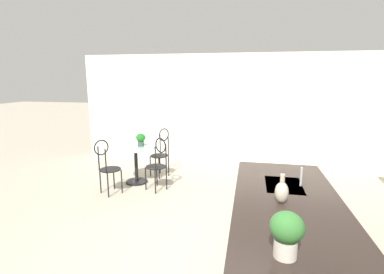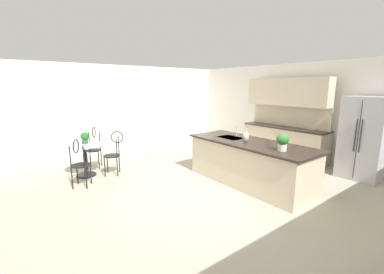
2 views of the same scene
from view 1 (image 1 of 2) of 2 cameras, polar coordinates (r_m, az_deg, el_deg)
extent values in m
plane|color=#B2A893|center=(3.69, 2.69, -23.28)|extent=(40.00, 40.00, 0.00)
cube|color=silver|center=(7.31, 7.92, 5.48)|extent=(0.12, 7.80, 2.70)
cube|color=beige|center=(3.20, 18.14, -20.51)|extent=(2.70, 0.96, 0.88)
cube|color=#2D231E|center=(2.99, 18.71, -12.97)|extent=(2.80, 1.06, 0.04)
cube|color=#B2B5BA|center=(3.49, 17.61, -9.19)|extent=(0.56, 0.40, 0.03)
cylinder|color=black|center=(6.14, -10.80, -8.61)|extent=(0.44, 0.44, 0.03)
cylinder|color=black|center=(6.02, -10.93, -5.37)|extent=(0.07, 0.07, 0.69)
cylinder|color=#B2C6C1|center=(5.93, -11.06, -2.09)|extent=(0.80, 0.80, 0.01)
cylinder|color=black|center=(6.19, -6.51, -6.26)|extent=(0.03, 0.03, 0.45)
cylinder|color=black|center=(6.39, -8.20, -5.73)|extent=(0.03, 0.03, 0.45)
cylinder|color=black|center=(6.37, -4.63, -5.70)|extent=(0.03, 0.03, 0.45)
cylinder|color=black|center=(6.56, -6.33, -5.21)|extent=(0.03, 0.03, 0.45)
cylinder|color=black|center=(6.31, -6.47, -3.68)|extent=(0.52, 0.52, 0.02)
cylinder|color=black|center=(6.26, -4.69, -1.73)|extent=(0.03, 0.03, 0.45)
cylinder|color=black|center=(6.45, -6.30, -1.37)|extent=(0.03, 0.03, 0.45)
torus|color=black|center=(6.31, -5.55, 0.44)|extent=(0.26, 0.16, 0.28)
cylinder|color=black|center=(5.81, -15.13, -7.78)|extent=(0.03, 0.03, 0.45)
cylinder|color=black|center=(5.58, -13.68, -8.52)|extent=(0.03, 0.03, 0.45)
cylinder|color=black|center=(5.69, -17.60, -8.36)|extent=(0.03, 0.03, 0.45)
cylinder|color=black|center=(5.45, -16.21, -9.14)|extent=(0.03, 0.03, 0.45)
cylinder|color=black|center=(5.56, -15.79, -6.16)|extent=(0.53, 0.53, 0.02)
cylinder|color=black|center=(5.54, -17.92, -4.02)|extent=(0.03, 0.03, 0.45)
cylinder|color=black|center=(5.32, -16.63, -4.59)|extent=(0.03, 0.03, 0.45)
torus|color=black|center=(5.38, -17.43, -1.99)|extent=(0.25, 0.18, 0.28)
cylinder|color=black|center=(5.65, -9.11, -8.10)|extent=(0.03, 0.03, 0.45)
cylinder|color=black|center=(5.81, -6.93, -7.45)|extent=(0.03, 0.03, 0.45)
cylinder|color=black|center=(5.44, -7.25, -8.81)|extent=(0.03, 0.03, 0.45)
cylinder|color=black|center=(5.61, -5.05, -8.11)|extent=(0.03, 0.03, 0.45)
cylinder|color=black|center=(5.55, -7.14, -5.82)|extent=(0.52, 0.52, 0.02)
cylinder|color=black|center=(5.30, -7.22, -4.24)|extent=(0.03, 0.03, 0.45)
cylinder|color=black|center=(5.47, -5.14, -3.71)|extent=(0.03, 0.03, 0.45)
torus|color=black|center=(5.33, -6.21, -1.64)|extent=(0.17, 0.26, 0.28)
cylinder|color=#B2B5BA|center=(3.47, 20.71, -7.31)|extent=(0.02, 0.02, 0.22)
cylinder|color=#385147|center=(6.00, -10.04, -1.31)|extent=(0.13, 0.13, 0.10)
ellipsoid|color=#1E7021|center=(5.98, -10.08, -0.12)|extent=(0.19, 0.19, 0.17)
cylinder|color=beige|center=(2.18, 17.90, -20.12)|extent=(0.16, 0.16, 0.12)
ellipsoid|color=#367533|center=(2.11, 18.17, -16.50)|extent=(0.23, 0.23, 0.21)
ellipsoid|color=#BCB29E|center=(2.97, 17.24, -10.38)|extent=(0.13, 0.13, 0.21)
cylinder|color=#BCB29E|center=(2.92, 17.41, -7.76)|extent=(0.04, 0.04, 0.08)
camera|label=2|loc=(3.75, -88.68, -0.35)|focal=23.69mm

